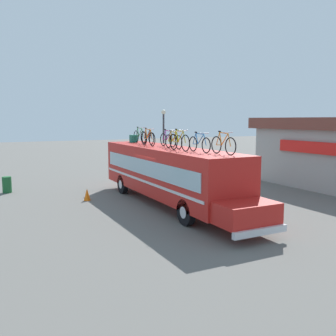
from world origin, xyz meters
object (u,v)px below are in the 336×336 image
object	(u,v)px
rooftop_bicycle_3	(148,138)
rooftop_bicycle_4	(168,139)
rooftop_bicycle_6	(179,142)
luggage_bag_1	(134,139)
rooftop_bicycle_7	(199,144)
rooftop_bicycle_2	(148,137)
rooftop_bicycle_1	(140,136)
trash_bin	(7,185)
rooftop_bicycle_8	(223,145)
rooftop_bicycle_5	(173,141)
bus	(168,172)
street_lamp	(164,135)
traffic_cone	(87,194)

from	to	relation	value
rooftop_bicycle_3	rooftop_bicycle_4	world-z (taller)	rooftop_bicycle_3
rooftop_bicycle_3	rooftop_bicycle_6	bearing A→B (deg)	-0.90
luggage_bag_1	rooftop_bicycle_7	bearing A→B (deg)	-0.84
rooftop_bicycle_2	rooftop_bicycle_6	size ratio (longest dim) A/B	0.91
rooftop_bicycle_1	trash_bin	xyz separation A→B (m)	(-2.94, -7.24, -2.82)
rooftop_bicycle_3	rooftop_bicycle_7	xyz separation A→B (m)	(4.71, 0.29, -0.03)
rooftop_bicycle_2	rooftop_bicycle_8	bearing A→B (deg)	0.80
rooftop_bicycle_5	trash_bin	size ratio (longest dim) A/B	1.82
rooftop_bicycle_2	rooftop_bicycle_3	size ratio (longest dim) A/B	0.94
bus	rooftop_bicycle_4	world-z (taller)	rooftop_bicycle_4
bus	rooftop_bicycle_3	bearing A→B (deg)	-169.43
rooftop_bicycle_3	street_lamp	world-z (taller)	street_lamp
rooftop_bicycle_4	street_lamp	bearing A→B (deg)	155.02
rooftop_bicycle_8	traffic_cone	xyz separation A→B (m)	(-7.05, -3.71, -2.96)
rooftop_bicycle_2	rooftop_bicycle_4	bearing A→B (deg)	2.17
trash_bin	luggage_bag_1	bearing A→B (deg)	72.69
rooftop_bicycle_4	rooftop_bicycle_8	bearing A→B (deg)	0.13
rooftop_bicycle_2	rooftop_bicycle_7	world-z (taller)	rooftop_bicycle_2
luggage_bag_1	rooftop_bicycle_4	distance (m)	4.21
rooftop_bicycle_2	trash_bin	distance (m)	8.78
rooftop_bicycle_2	street_lamp	distance (m)	7.07
street_lamp	rooftop_bicycle_8	bearing A→B (deg)	-16.29
rooftop_bicycle_3	rooftop_bicycle_7	size ratio (longest dim) A/B	1.03
rooftop_bicycle_1	rooftop_bicycle_6	xyz separation A→B (m)	(5.94, -0.56, 0.01)
rooftop_bicycle_8	traffic_cone	size ratio (longest dim) A/B	2.61
rooftop_bicycle_1	traffic_cone	size ratio (longest dim) A/B	2.84
bus	rooftop_bicycle_6	bearing A→B (deg)	-11.86
rooftop_bicycle_3	rooftop_bicycle_8	size ratio (longest dim) A/B	1.06
luggage_bag_1	rooftop_bicycle_2	xyz separation A→B (m)	(1.85, 0.12, 0.16)
luggage_bag_1	bus	bearing A→B (deg)	-0.89
bus	luggage_bag_1	size ratio (longest dim) A/B	27.35
rooftop_bicycle_8	trash_bin	size ratio (longest dim) A/B	1.77
luggage_bag_1	street_lamp	distance (m)	5.71
rooftop_bicycle_3	street_lamp	bearing A→B (deg)	148.00
rooftop_bicycle_7	bus	bearing A→B (deg)	179.25
bus	trash_bin	xyz separation A→B (m)	(-7.06, -7.06, -1.19)
rooftop_bicycle_2	traffic_cone	distance (m)	4.67
luggage_bag_1	rooftop_bicycle_5	size ratio (longest dim) A/B	0.27
rooftop_bicycle_5	rooftop_bicycle_6	xyz separation A→B (m)	(1.18, -0.33, 0.04)
rooftop_bicycle_4	rooftop_bicycle_2	bearing A→B (deg)	-177.83
rooftop_bicycle_8	bus	bearing A→B (deg)	-175.96
rooftop_bicycle_7	street_lamp	world-z (taller)	street_lamp
bus	rooftop_bicycle_1	distance (m)	4.43
rooftop_bicycle_5	street_lamp	world-z (taller)	street_lamp
trash_bin	traffic_cone	distance (m)	5.59
trash_bin	rooftop_bicycle_5	bearing A→B (deg)	42.28
street_lamp	bus	bearing A→B (deg)	-24.94
rooftop_bicycle_6	street_lamp	distance (m)	11.59
trash_bin	street_lamp	size ratio (longest dim) A/B	0.19
traffic_cone	street_lamp	size ratio (longest dim) A/B	0.13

